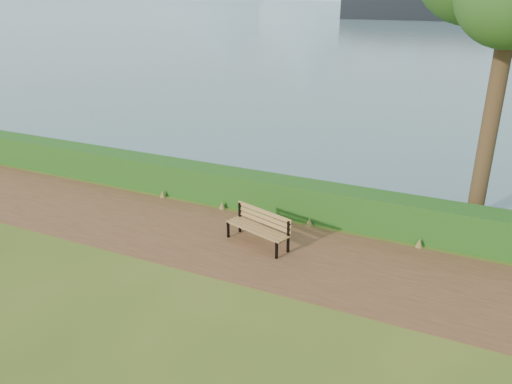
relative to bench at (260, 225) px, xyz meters
The scene contains 6 objects.
ground 1.10m from the bench, 145.89° to the right, with size 140.00×140.00×0.00m, color #3F5718.
path 0.98m from the bench, 163.07° to the right, with size 40.00×3.40×0.01m, color #55361D.
hedge 2.21m from the bench, 111.37° to the left, with size 32.00×0.85×1.00m, color #154A15.
water 259.46m from the bench, 90.18° to the left, with size 700.00×510.00×0.00m, color #486674.
bench is the anchor object (origin of this frame).
cargo_ship 112.54m from the bench, 87.79° to the left, with size 63.02×10.61×19.10m.
Camera 1 is at (5.50, -9.68, 5.95)m, focal length 35.00 mm.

